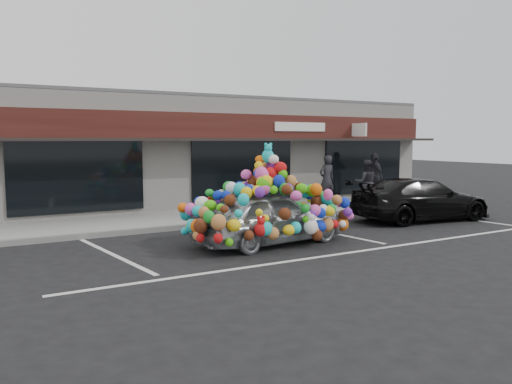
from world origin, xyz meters
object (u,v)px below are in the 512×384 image
black_sedan (421,199)px  pedestrian_a (327,179)px  pedestrian_b (366,182)px  toy_car (269,211)px  pedestrian_c (374,177)px

black_sedan → pedestrian_a: bearing=15.7°
black_sedan → pedestrian_b: size_ratio=2.77×
toy_car → black_sedan: (6.26, 0.74, -0.15)m
black_sedan → pedestrian_b: (0.30, 2.99, 0.32)m
toy_car → pedestrian_c: size_ratio=2.30×
toy_car → pedestrian_c: toy_car is taller
black_sedan → toy_car: bearing=103.9°
black_sedan → pedestrian_a: 4.26m
black_sedan → pedestrian_a: pedestrian_a is taller
black_sedan → pedestrian_c: pedestrian_c is taller
black_sedan → pedestrian_c: bearing=-15.2°
pedestrian_b → pedestrian_a: bearing=-26.1°
black_sedan → pedestrian_b: 3.02m
toy_car → pedestrian_a: toy_car is taller
toy_car → pedestrian_a: (5.63, 4.93, 0.24)m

